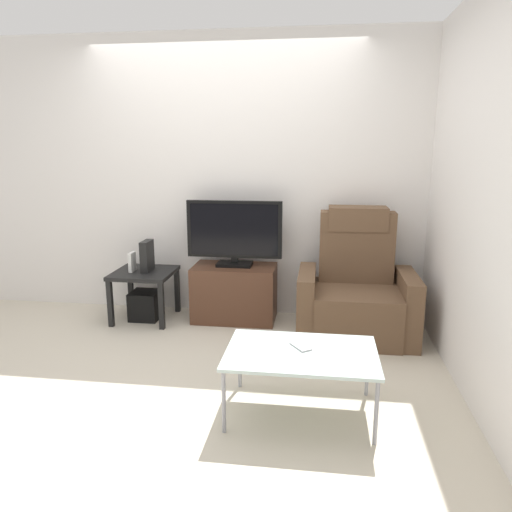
% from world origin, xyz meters
% --- Properties ---
extents(ground_plane, '(6.40, 6.40, 0.00)m').
position_xyz_m(ground_plane, '(0.00, 0.00, 0.00)').
color(ground_plane, beige).
extents(wall_back, '(6.40, 0.06, 2.60)m').
position_xyz_m(wall_back, '(0.00, 1.13, 1.30)').
color(wall_back, silver).
rests_on(wall_back, ground).
extents(wall_side, '(0.06, 4.48, 2.60)m').
position_xyz_m(wall_side, '(1.88, 0.00, 1.30)').
color(wall_side, silver).
rests_on(wall_side, ground).
extents(tv_stand, '(0.76, 0.43, 0.52)m').
position_xyz_m(tv_stand, '(0.12, 0.85, 0.26)').
color(tv_stand, '#4C2D1E').
rests_on(tv_stand, ground).
extents(television, '(0.87, 0.20, 0.60)m').
position_xyz_m(television, '(0.12, 0.87, 0.83)').
color(television, black).
rests_on(television, tv_stand).
extents(recliner_armchair, '(0.98, 0.78, 1.08)m').
position_xyz_m(recliner_armchair, '(1.22, 0.66, 0.37)').
color(recliner_armchair, brown).
rests_on(recliner_armchair, ground).
extents(side_table, '(0.54, 0.54, 0.46)m').
position_xyz_m(side_table, '(-0.71, 0.76, 0.39)').
color(side_table, black).
rests_on(side_table, ground).
extents(subwoofer_box, '(0.26, 0.26, 0.26)m').
position_xyz_m(subwoofer_box, '(-0.71, 0.76, 0.13)').
color(subwoofer_box, black).
rests_on(subwoofer_box, ground).
extents(book_upright, '(0.03, 0.12, 0.18)m').
position_xyz_m(book_upright, '(-0.81, 0.74, 0.55)').
color(book_upright, white).
rests_on(book_upright, side_table).
extents(game_console, '(0.07, 0.20, 0.28)m').
position_xyz_m(game_console, '(-0.68, 0.77, 0.61)').
color(game_console, black).
rests_on(game_console, side_table).
extents(coffee_table, '(0.90, 0.60, 0.40)m').
position_xyz_m(coffee_table, '(0.81, -0.69, 0.38)').
color(coffee_table, '#B2C6C1').
rests_on(coffee_table, ground).
extents(cell_phone, '(0.14, 0.16, 0.01)m').
position_xyz_m(cell_phone, '(0.80, -0.63, 0.41)').
color(cell_phone, '#B7B7BC').
rests_on(cell_phone, coffee_table).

